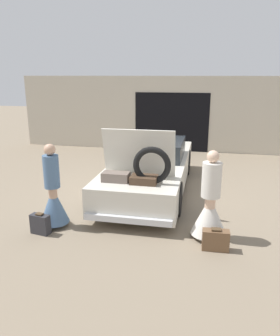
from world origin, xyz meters
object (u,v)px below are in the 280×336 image
object	(u,v)px
car	(151,168)
suitcase_beside_left_person	(40,224)
person_right	(210,208)
suitcase_beside_right_person	(216,240)
person_left	(53,197)

from	to	relation	value
car	suitcase_beside_left_person	bearing A→B (deg)	-119.46
person_right	suitcase_beside_right_person	bearing A→B (deg)	-174.95
person_left	person_right	bearing A→B (deg)	96.51
car	suitcase_beside_left_person	world-z (taller)	car
suitcase_beside_left_person	suitcase_beside_right_person	bearing A→B (deg)	1.10
car	person_left	bearing A→B (deg)	-121.05
suitcase_beside_right_person	person_right	bearing A→B (deg)	105.74
person_left	suitcase_beside_left_person	world-z (taller)	person_left
suitcase_beside_right_person	car	bearing A→B (deg)	120.00
person_left	person_right	world-z (taller)	person_left
car	person_left	world-z (taller)	car
person_right	suitcase_beside_left_person	xyz separation A→B (m)	(-3.05, -0.48, -0.38)
suitcase_beside_left_person	person_left	bearing A→B (deg)	72.54
person_right	car	bearing A→B (deg)	21.57
person_left	suitcase_beside_right_person	size ratio (longest dim) A/B	3.60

